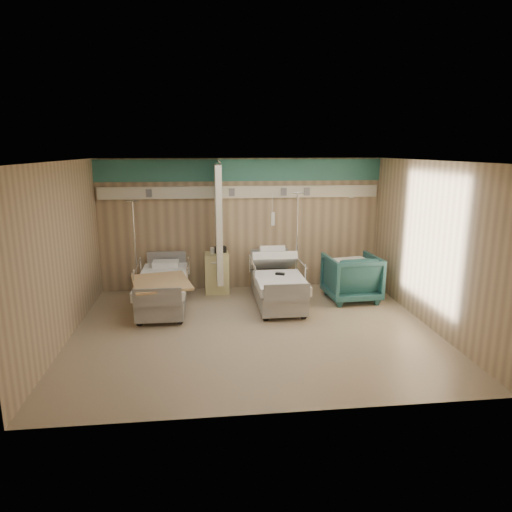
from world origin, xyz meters
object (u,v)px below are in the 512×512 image
Objects in this scene: visitor_armchair at (351,277)px; bed_left at (163,292)px; iv_stand_right at (296,272)px; bed_right at (277,288)px; iv_stand_left at (137,277)px; bedside_cabinet at (217,273)px.

bed_left is at bearing -1.96° from visitor_armchair.
bed_left is at bearing -165.44° from iv_stand_right.
iv_stand_left is at bearing 164.42° from bed_right.
bed_left is at bearing 180.00° from bed_right.
iv_stand_left is (-0.59, 0.78, 0.09)m from bed_left.
iv_stand_right is (2.72, 0.71, 0.12)m from bed_left.
visitor_armchair reaches higher than bed_left.
iv_stand_right is (-1.00, 0.61, -0.03)m from visitor_armchair.
bedside_cabinet is 0.83× the size of visitor_armchair.
iv_stand_right is at bearing 53.59° from bed_right.
bed_right is 1.54m from visitor_armchair.
visitor_armchair is at bearing -31.41° from iv_stand_right.
visitor_armchair reaches higher than bedside_cabinet.
bed_right and bed_left have the same top height.
bedside_cabinet reaches higher than bed_left.
bed_left is 1.39m from bedside_cabinet.
visitor_armchair is at bearing -9.02° from iv_stand_left.
bedside_cabinet is (1.05, 0.90, 0.11)m from bed_left.
bed_left is at bearing -139.40° from bedside_cabinet.
bed_right is at bearing -38.05° from bedside_cabinet.
bed_left is at bearing -52.68° from iv_stand_left.
iv_stand_left is at bearing -175.80° from bedside_cabinet.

